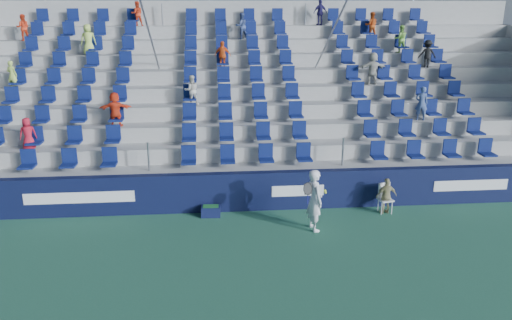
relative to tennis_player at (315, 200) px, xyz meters
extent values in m
plane|color=#2A6348|center=(-1.72, -1.55, -0.88)|extent=(70.00, 70.00, 0.00)
cube|color=#0E1335|center=(-1.72, 1.60, -0.28)|extent=(24.00, 0.30, 1.20)
cube|color=white|center=(-6.72, 1.44, -0.26)|extent=(3.20, 0.02, 0.34)
cube|color=white|center=(-0.22, 1.44, -0.26)|extent=(1.60, 0.02, 0.34)
cube|color=white|center=(5.28, 1.44, -0.26)|extent=(2.40, 0.02, 0.34)
cube|color=#A7A7A2|center=(-1.72, 2.17, -0.28)|extent=(24.00, 0.85, 1.20)
cube|color=#A7A7A2|center=(-1.72, 3.02, -0.03)|extent=(24.00, 0.85, 1.70)
cube|color=#A7A7A2|center=(-1.72, 3.87, 0.22)|extent=(24.00, 0.85, 2.20)
cube|color=#A7A7A2|center=(-1.72, 4.72, 0.47)|extent=(24.00, 0.85, 2.70)
cube|color=#A7A7A2|center=(-1.72, 5.57, 0.72)|extent=(24.00, 0.85, 3.20)
cube|color=#A7A7A2|center=(-1.72, 6.42, 0.97)|extent=(24.00, 0.85, 3.70)
cube|color=#A7A7A2|center=(-1.72, 7.27, 1.22)|extent=(24.00, 0.85, 4.20)
cube|color=#A7A7A2|center=(-1.72, 8.12, 1.47)|extent=(24.00, 0.85, 4.70)
cube|color=#A7A7A2|center=(-1.72, 8.97, 1.72)|extent=(24.00, 0.85, 5.20)
cube|color=#A7A7A2|center=(-1.72, 9.65, 2.22)|extent=(24.00, 0.50, 6.20)
cube|color=#0D1A51|center=(-1.72, 2.17, 0.67)|extent=(16.05, 0.50, 0.70)
cube|color=#0D1A51|center=(-1.72, 3.02, 1.17)|extent=(16.05, 0.50, 0.70)
cube|color=#0D1A51|center=(-1.72, 3.87, 1.67)|extent=(16.05, 0.50, 0.70)
cube|color=#0D1A51|center=(-1.72, 4.72, 2.17)|extent=(16.05, 0.50, 0.70)
cube|color=#0D1A51|center=(-1.72, 5.57, 2.67)|extent=(16.05, 0.50, 0.70)
cube|color=#0D1A51|center=(-1.72, 6.42, 3.17)|extent=(16.05, 0.50, 0.70)
cube|color=#0D1A51|center=(-1.72, 7.27, 3.67)|extent=(16.05, 0.50, 0.70)
cube|color=#0D1A51|center=(-1.72, 8.12, 4.17)|extent=(16.05, 0.50, 0.70)
cube|color=#0D1A51|center=(-1.72, 8.97, 4.67)|extent=(16.05, 0.50, 0.70)
cylinder|color=gray|center=(-4.72, 5.57, 3.47)|extent=(0.06, 7.68, 4.55)
cylinder|color=gray|center=(1.28, 5.57, 3.47)|extent=(0.06, 7.68, 4.55)
imported|color=#C54B17|center=(3.84, 8.07, 4.35)|extent=(0.55, 0.45, 1.06)
imported|color=#394E7F|center=(4.45, 3.82, 1.90)|extent=(0.48, 0.37, 1.17)
imported|color=red|center=(-9.99, 8.07, 4.31)|extent=(0.57, 0.49, 1.00)
imported|color=beige|center=(-3.46, 4.67, 2.33)|extent=(0.58, 0.49, 1.03)
imported|color=#AE1729|center=(-8.49, 2.97, 1.32)|extent=(0.57, 0.46, 1.02)
imported|color=#80BF4C|center=(4.81, 7.22, 3.85)|extent=(0.56, 0.46, 1.07)
imported|color=red|center=(-5.72, 8.92, 4.80)|extent=(0.56, 0.48, 0.98)
imported|color=#3B4D83|center=(-1.50, 8.07, 4.33)|extent=(0.61, 0.54, 1.04)
imported|color=#A4C74F|center=(-9.68, 5.52, 2.81)|extent=(0.41, 0.33, 1.00)
imported|color=#1F194D|center=(1.88, 8.92, 4.84)|extent=(0.65, 0.40, 1.04)
imported|color=#EC581B|center=(-2.31, 6.37, 3.34)|extent=(0.66, 0.38, 1.05)
imported|color=#ABCC51|center=(-7.37, 7.22, 3.89)|extent=(0.64, 0.50, 1.16)
imported|color=#ED3D1B|center=(-5.93, 3.82, 1.88)|extent=(1.08, 0.43, 1.13)
imported|color=#B7B5A5|center=(3.19, 5.52, 2.90)|extent=(1.12, 0.46, 1.18)
imported|color=black|center=(5.60, 6.37, 3.34)|extent=(0.74, 0.52, 1.05)
imported|color=silver|center=(0.00, 0.00, 0.00)|extent=(0.55, 0.72, 1.77)
cylinder|color=navy|center=(-0.25, -0.25, 0.14)|extent=(0.03, 0.03, 0.28)
torus|color=black|center=(-0.25, -0.25, 0.44)|extent=(0.30, 0.17, 0.28)
plane|color=#262626|center=(-0.25, -0.25, 0.44)|extent=(0.30, 0.16, 0.29)
sphere|color=#CFE234|center=(0.25, -0.20, 0.29)|extent=(0.07, 0.07, 0.07)
sphere|color=#CFE234|center=(0.25, -0.14, 0.32)|extent=(0.07, 0.07, 0.07)
cube|color=white|center=(2.39, 1.00, -0.47)|extent=(0.47, 0.47, 0.04)
cube|color=white|center=(2.39, 1.18, -0.23)|extent=(0.39, 0.12, 0.49)
cylinder|color=white|center=(2.23, 0.84, -0.69)|extent=(0.03, 0.03, 0.39)
cylinder|color=white|center=(2.55, 0.84, -0.69)|extent=(0.03, 0.03, 0.39)
cylinder|color=white|center=(2.23, 1.15, -0.69)|extent=(0.03, 0.03, 0.39)
cylinder|color=white|center=(2.55, 1.15, -0.69)|extent=(0.03, 0.03, 0.39)
imported|color=tan|center=(2.39, 0.95, -0.33)|extent=(0.67, 0.32, 1.11)
cube|color=#10163C|center=(-2.88, 1.20, -0.73)|extent=(0.58, 0.40, 0.31)
cube|color=#1E662D|center=(-2.88, 1.20, -0.66)|extent=(0.47, 0.29, 0.18)
camera|label=1|loc=(-2.74, -12.62, 5.16)|focal=35.00mm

